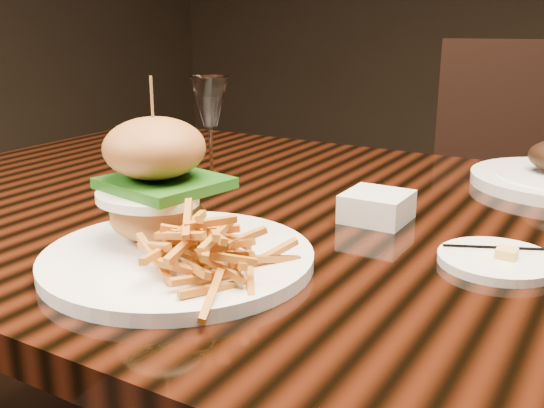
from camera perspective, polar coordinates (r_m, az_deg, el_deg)
The scene contains 7 objects.
dining_table at distance 0.87m, azimuth 9.27°, elevation -6.43°, with size 1.60×0.90×0.75m.
burger_plate at distance 0.69m, azimuth -8.89°, elevation -1.29°, with size 0.30×0.30×0.20m.
side_saucer at distance 0.74m, azimuth 19.57°, elevation -4.75°, with size 0.13×0.13×0.02m.
ramekin at distance 0.85m, azimuth 9.38°, elevation -0.23°, with size 0.08×0.08×0.04m, color white.
wine_glass at distance 1.02m, azimuth -5.59°, elevation 8.78°, with size 0.06×0.06×0.17m.
water_tumbler at distance 1.02m, azimuth -8.53°, elevation 3.92°, with size 0.06×0.06×0.08m, color white.
chair_far at distance 1.72m, azimuth 21.58°, elevation -0.47°, with size 0.56×0.57×0.95m.
Camera 1 is at (0.28, -0.75, 1.01)m, focal length 42.00 mm.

